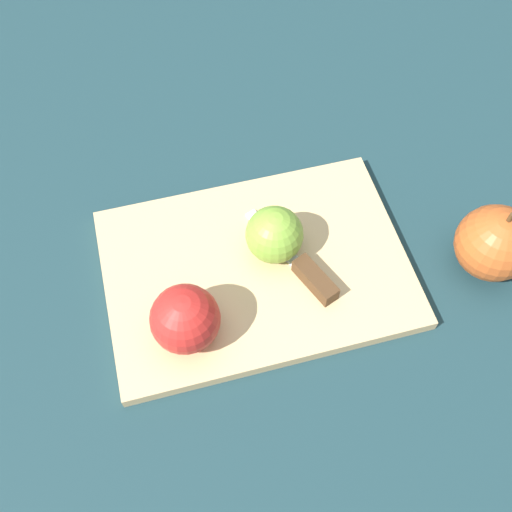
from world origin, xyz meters
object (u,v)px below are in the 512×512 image
Objects in this scene: knife at (309,274)px; apple_whole at (494,243)px; apple_half_left at (185,319)px; apple_half_right at (274,234)px.

apple_whole is (0.21, -0.05, 0.02)m from knife.
apple_half_left is 0.74× the size of apple_whole.
apple_half_left is at bearing 80.88° from knife.
apple_half_left is 0.37m from apple_whole.
apple_half_left is 0.16m from knife.
knife is at bearing -96.44° from apple_half_left.
apple_half_left reaches higher than knife.
apple_half_right is (0.13, 0.07, -0.00)m from apple_half_left.
apple_half_right is at bearing 156.32° from apple_whole.
apple_half_left is 0.15m from apple_half_right.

